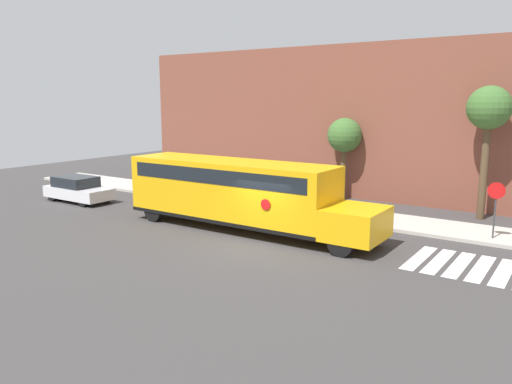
{
  "coord_description": "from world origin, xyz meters",
  "views": [
    {
      "loc": [
        10.65,
        -15.85,
        5.72
      ],
      "look_at": [
        -1.51,
        2.12,
        1.67
      ],
      "focal_mm": 35.0,
      "sensor_mm": 36.0,
      "label": 1
    }
  ],
  "objects_px": {
    "parked_car": "(78,189)",
    "stop_sign": "(496,203)",
    "school_bus": "(238,191)",
    "tree_near_sidewalk": "(489,112)",
    "tree_far_sidewalk": "(344,137)"
  },
  "relations": [
    {
      "from": "parked_car",
      "to": "stop_sign",
      "type": "distance_m",
      "value": 21.36
    },
    {
      "from": "school_bus",
      "to": "stop_sign",
      "type": "bearing_deg",
      "value": 23.19
    },
    {
      "from": "school_bus",
      "to": "parked_car",
      "type": "xyz_separation_m",
      "value": [
        -11.13,
        -0.14,
        -1.04
      ]
    },
    {
      "from": "parked_car",
      "to": "tree_near_sidewalk",
      "type": "xyz_separation_m",
      "value": [
        19.73,
        8.25,
        4.43
      ]
    },
    {
      "from": "stop_sign",
      "to": "tree_far_sidewalk",
      "type": "height_order",
      "value": "tree_far_sidewalk"
    },
    {
      "from": "stop_sign",
      "to": "tree_near_sidewalk",
      "type": "bearing_deg",
      "value": 106.6
    },
    {
      "from": "school_bus",
      "to": "parked_car",
      "type": "relative_size",
      "value": 2.87
    },
    {
      "from": "school_bus",
      "to": "tree_far_sidewalk",
      "type": "xyz_separation_m",
      "value": [
        1.06,
        8.8,
        1.86
      ]
    },
    {
      "from": "parked_car",
      "to": "tree_far_sidewalk",
      "type": "xyz_separation_m",
      "value": [
        12.19,
        8.94,
        2.9
      ]
    },
    {
      "from": "school_bus",
      "to": "stop_sign",
      "type": "xyz_separation_m",
      "value": [
        9.77,
        4.19,
        -0.13
      ]
    },
    {
      "from": "school_bus",
      "to": "tree_near_sidewalk",
      "type": "xyz_separation_m",
      "value": [
        8.6,
        8.11,
        3.39
      ]
    },
    {
      "from": "parked_car",
      "to": "tree_near_sidewalk",
      "type": "height_order",
      "value": "tree_near_sidewalk"
    },
    {
      "from": "stop_sign",
      "to": "tree_far_sidewalk",
      "type": "bearing_deg",
      "value": 152.1
    },
    {
      "from": "school_bus",
      "to": "stop_sign",
      "type": "relative_size",
      "value": 4.89
    },
    {
      "from": "tree_far_sidewalk",
      "to": "school_bus",
      "type": "bearing_deg",
      "value": -96.88
    }
  ]
}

